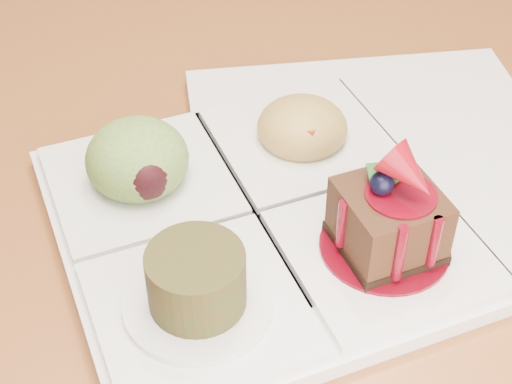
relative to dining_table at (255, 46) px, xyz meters
name	(u,v)px	position (x,y,z in m)	size (l,w,h in m)	color
dining_table	(255,46)	(0.00, 0.00, 0.00)	(1.00, 1.80, 0.75)	brown
sampler_plate	(251,206)	(-0.14, -0.32, 0.09)	(0.26, 0.26, 0.10)	silver
second_plate	(380,163)	(-0.03, -0.30, 0.07)	(0.27, 0.27, 0.01)	silver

